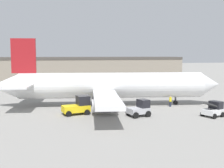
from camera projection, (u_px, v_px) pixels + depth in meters
The scene contains 7 objects.
ground_plane at pixel (112, 106), 44.23m from camera, with size 400.00×400.00×0.00m, color gray.
terminal_building at pixel (65, 70), 81.09m from camera, with size 68.49×11.71×7.32m.
airplane at pixel (106, 86), 43.83m from camera, with size 36.06×31.55×10.45m.
ground_crew_worker at pixel (170, 101), 43.27m from camera, with size 0.37×0.37×1.68m.
baggage_tug at pixel (140, 109), 36.58m from camera, with size 3.04×2.58×2.19m.
belt_loader_truck at pixel (213, 109), 36.36m from camera, with size 2.92×2.73×1.98m.
pushback_tug at pixel (78, 106), 37.78m from camera, with size 3.84×2.69×2.48m.
Camera 1 is at (-10.83, -42.26, 8.03)m, focal length 45.00 mm.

